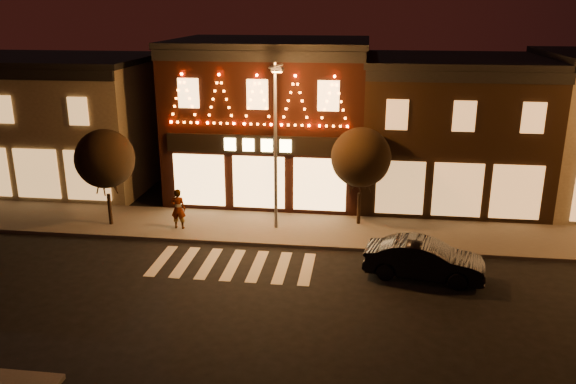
# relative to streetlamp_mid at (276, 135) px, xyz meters

# --- Properties ---
(ground) EXTENTS (120.00, 120.00, 0.00)m
(ground) POSITION_rel_streetlamp_mid_xyz_m (-1.20, -7.77, -4.57)
(ground) COLOR black
(ground) RESTS_ON ground
(sidewalk_far) EXTENTS (44.00, 4.00, 0.15)m
(sidewalk_far) POSITION_rel_streetlamp_mid_xyz_m (0.80, 0.23, -4.50)
(sidewalk_far) COLOR #47423D
(sidewalk_far) RESTS_ON ground
(building_left) EXTENTS (12.20, 8.28, 7.30)m
(building_left) POSITION_rel_streetlamp_mid_xyz_m (-14.20, 6.23, -0.91)
(building_left) COLOR brown
(building_left) RESTS_ON ground
(building_pulp) EXTENTS (10.20, 8.34, 8.30)m
(building_pulp) POSITION_rel_streetlamp_mid_xyz_m (-1.20, 6.21, -0.41)
(building_pulp) COLOR black
(building_pulp) RESTS_ON ground
(building_right_a) EXTENTS (9.20, 8.28, 7.50)m
(building_right_a) POSITION_rel_streetlamp_mid_xyz_m (8.30, 6.23, -0.81)
(building_right_a) COLOR black
(building_right_a) RESTS_ON ground
(streetlamp_mid) EXTENTS (0.65, 1.73, 7.53)m
(streetlamp_mid) POSITION_rel_streetlamp_mid_xyz_m (0.00, 0.00, 0.00)
(streetlamp_mid) COLOR #59595E
(streetlamp_mid) RESTS_ON sidewalk_far
(tree_left) EXTENTS (2.71, 2.71, 4.52)m
(tree_left) POSITION_rel_streetlamp_mid_xyz_m (-7.83, -0.37, -1.26)
(tree_left) COLOR black
(tree_left) RESTS_ON sidewalk_far
(tree_right) EXTENTS (2.75, 2.75, 4.59)m
(tree_right) POSITION_rel_streetlamp_mid_xyz_m (3.74, 1.23, -1.21)
(tree_right) COLOR black
(tree_right) RESTS_ON sidewalk_far
(dark_sedan) EXTENTS (4.70, 2.28, 1.48)m
(dark_sedan) POSITION_rel_streetlamp_mid_xyz_m (6.31, -3.91, -3.83)
(dark_sedan) COLOR black
(dark_sedan) RESTS_ON ground
(pedestrian) EXTENTS (0.69, 0.46, 1.89)m
(pedestrian) POSITION_rel_streetlamp_mid_xyz_m (-4.47, -0.48, -3.48)
(pedestrian) COLOR gray
(pedestrian) RESTS_ON sidewalk_far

